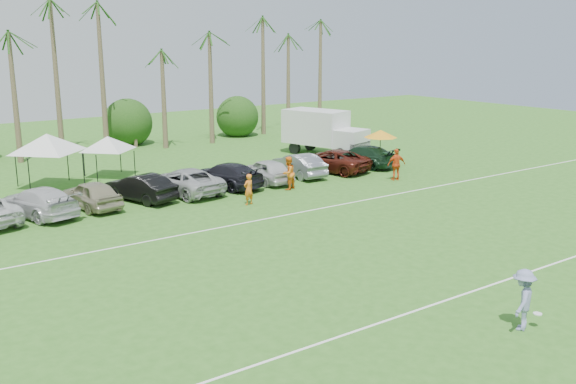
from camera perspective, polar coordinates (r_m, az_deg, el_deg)
ground at (r=19.96m, az=13.59°, el=-12.79°), size 120.00×120.00×0.00m
field_lines at (r=25.43m, az=-0.10°, el=-6.50°), size 80.00×12.10×0.01m
palm_tree_5 at (r=51.41m, az=-20.21°, el=12.34°), size 2.40×2.40×9.90m
palm_tree_6 at (r=52.62m, az=-15.99°, el=13.59°), size 2.40×2.40×10.90m
palm_tree_7 at (r=54.11m, az=-11.93°, el=14.70°), size 2.40×2.40×11.90m
palm_tree_8 at (r=56.31m, az=-7.03°, el=12.20°), size 2.40×2.40×8.90m
palm_tree_9 at (r=58.83m, az=-2.65°, el=13.19°), size 2.40×2.40×9.90m
palm_tree_10 at (r=61.68m, az=1.37°, el=14.02°), size 2.40×2.40×10.90m
palm_tree_11 at (r=64.15m, az=4.34°, el=14.73°), size 2.40×2.40×11.90m
bush_tree_2 at (r=54.70m, az=-13.86°, el=5.90°), size 4.00×4.00×4.00m
bush_tree_3 at (r=59.05m, az=-4.76°, el=6.78°), size 4.00×4.00×4.00m
sideline_player_a at (r=34.27m, az=-3.53°, el=0.23°), size 0.68×0.51×1.68m
sideline_player_b at (r=37.63m, az=0.01°, el=1.69°), size 1.16×1.05×1.97m
sideline_player_c at (r=40.69m, az=9.61°, el=2.42°), size 1.27×0.88×2.00m
box_truck at (r=48.87m, az=3.25°, el=5.40°), size 4.24×6.96×3.37m
canopy_tent_left at (r=40.21m, az=-20.68°, el=4.87°), size 4.69×4.69×3.80m
canopy_tent_right at (r=42.32m, az=-15.76°, el=4.79°), size 3.81×3.81×3.08m
market_umbrella at (r=44.64m, az=8.23°, el=5.15°), size 2.30×2.30×2.57m
frisbee_player at (r=21.05m, az=20.15°, el=-8.97°), size 1.43×1.17×1.93m
parked_car_3 at (r=34.35m, az=-21.34°, el=-0.83°), size 3.46×5.49×1.48m
parked_car_4 at (r=35.07m, az=-17.06°, el=-0.21°), size 2.30×4.54×1.48m
parked_car_5 at (r=36.02m, az=-13.00°, el=0.40°), size 2.88×4.76×1.48m
parked_car_6 at (r=37.14m, az=-9.16°, el=0.97°), size 3.16×5.61×1.48m
parked_car_7 at (r=38.41m, az=-5.56°, el=1.50°), size 3.23×5.45×1.48m
parked_car_8 at (r=39.57m, az=-1.95°, el=1.91°), size 1.81×4.37×1.48m
parked_car_9 at (r=41.34m, az=0.96°, el=2.42°), size 1.78×4.57×1.48m
parked_car_10 at (r=42.96m, az=3.90°, el=2.82°), size 3.70×5.77×1.48m
parked_car_11 at (r=44.74m, az=6.56°, el=3.19°), size 3.34×5.47×1.48m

